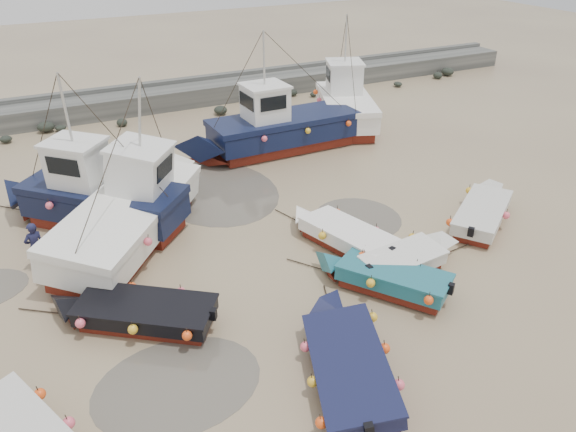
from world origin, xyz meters
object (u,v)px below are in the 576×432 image
object	(u,v)px
dinghy_4	(135,309)
cabin_boat_2	(273,128)
dinghy_6	(341,232)
dinghy_1	(350,358)
dinghy_2	(383,275)
cabin_boat_1	(132,206)
dinghy_0	(21,422)
dinghy_5	(410,256)
person	(41,268)
cabin_boat_3	(344,101)
cabin_boat_0	(91,195)
dinghy_3	(484,209)

from	to	relation	value
dinghy_4	cabin_boat_2	xyz separation A→B (m)	(9.87, 11.00, 0.77)
dinghy_6	dinghy_1	bearing A→B (deg)	-135.75
dinghy_2	cabin_boat_2	bearing A→B (deg)	46.23
dinghy_1	cabin_boat_1	world-z (taller)	cabin_boat_1
cabin_boat_2	dinghy_2	bearing A→B (deg)	170.35
dinghy_0	dinghy_6	bearing A→B (deg)	-1.73
dinghy_4	dinghy_5	bearing A→B (deg)	-62.08
cabin_boat_2	person	world-z (taller)	cabin_boat_2
cabin_boat_2	cabin_boat_3	distance (m)	6.14
cabin_boat_0	cabin_boat_1	size ratio (longest dim) A/B	0.78
dinghy_2	dinghy_6	bearing A→B (deg)	50.39
dinghy_0	dinghy_6	world-z (taller)	same
dinghy_2	cabin_boat_0	size ratio (longest dim) A/B	0.69
dinghy_5	person	size ratio (longest dim) A/B	2.87
dinghy_3	dinghy_4	distance (m)	14.35
cabin_boat_2	cabin_boat_3	xyz separation A→B (m)	(5.72, 2.23, 0.05)
dinghy_2	cabin_boat_1	world-z (taller)	cabin_boat_1
dinghy_6	person	xyz separation A→B (m)	(-10.50, 3.38, -0.54)
cabin_boat_0	cabin_boat_1	world-z (taller)	same
cabin_boat_0	dinghy_1	bearing A→B (deg)	-113.05
dinghy_6	cabin_boat_0	bearing A→B (deg)	128.13
dinghy_3	cabin_boat_3	distance (m)	13.10
dinghy_0	dinghy_5	world-z (taller)	same
dinghy_3	cabin_boat_1	bearing A→B (deg)	-146.35
cabin_boat_0	dinghy_2	bearing A→B (deg)	-93.60
dinghy_1	cabin_boat_3	distance (m)	20.99
dinghy_5	cabin_boat_0	size ratio (longest dim) A/B	0.69
person	dinghy_2	bearing A→B (deg)	130.26
person	dinghy_6	bearing A→B (deg)	144.63
cabin_boat_0	cabin_boat_3	bearing A→B (deg)	-23.54
dinghy_0	dinghy_2	size ratio (longest dim) A/B	1.04
dinghy_6	cabin_boat_1	bearing A→B (deg)	132.17
dinghy_5	cabin_boat_2	distance (m)	12.38
dinghy_0	dinghy_4	xyz separation A→B (m)	(3.42, 3.14, -0.01)
dinghy_2	dinghy_5	world-z (taller)	same
dinghy_3	dinghy_5	world-z (taller)	same
dinghy_1	dinghy_6	size ratio (longest dim) A/B	1.07
cabin_boat_3	person	distance (m)	19.97
dinghy_1	dinghy_5	xyz separation A→B (m)	(4.60, 3.39, 0.03)
dinghy_2	dinghy_4	distance (m)	8.09
dinghy_0	dinghy_1	size ratio (longest dim) A/B	0.84
dinghy_2	cabin_boat_0	world-z (taller)	cabin_boat_0
person	cabin_boat_0	bearing A→B (deg)	-151.58
cabin_boat_3	dinghy_5	bearing A→B (deg)	-91.39
dinghy_4	dinghy_6	bearing A→B (deg)	-45.38
dinghy_5	dinghy_6	xyz separation A→B (m)	(-1.25, 2.56, -0.02)
cabin_boat_0	person	distance (m)	3.64
dinghy_5	cabin_boat_0	world-z (taller)	cabin_boat_0
dinghy_2	dinghy_3	world-z (taller)	same
dinghy_0	dinghy_3	bearing A→B (deg)	-11.68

